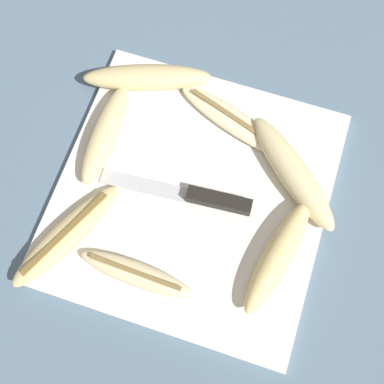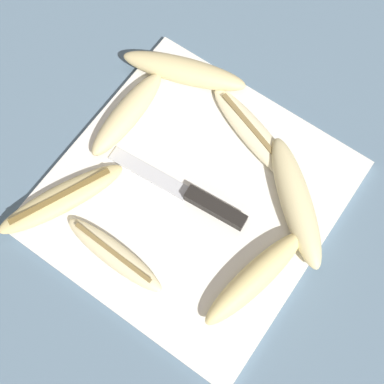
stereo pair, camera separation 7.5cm
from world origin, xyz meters
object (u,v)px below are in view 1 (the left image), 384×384
Objects in this scene: banana_soft_right at (293,173)px; banana_mellow_near at (147,78)px; banana_golden_short at (278,256)px; banana_spotted_left at (66,235)px; banana_ripe_center at (105,134)px; banana_bright_far at (234,121)px; knife at (203,198)px; banana_cream_curved at (136,274)px.

banana_mellow_near is (0.08, 0.25, -0.00)m from banana_soft_right.
banana_soft_right reaches higher than banana_golden_short.
banana_mellow_near is at bearing -4.74° from banana_spotted_left.
banana_bright_far is at bearing -64.30° from banana_ripe_center.
banana_ripe_center is (-0.11, 0.03, -0.00)m from banana_mellow_near.
banana_cream_curved is at bearing 153.88° from knife.
banana_ripe_center is at bearing 71.32° from banana_golden_short.
banana_golden_short is 0.29m from banana_spotted_left.
banana_mellow_near is 1.09× the size of banana_golden_short.
banana_mellow_near is at bearing 51.82° from banana_golden_short.
knife is 0.20m from banana_spotted_left.
banana_soft_right is 0.33m from banana_spotted_left.
knife is at bearing -55.53° from banana_spotted_left.
banana_spotted_left is (-0.06, 0.28, -0.01)m from banana_golden_short.
banana_ripe_center is (0.10, 0.29, -0.00)m from banana_golden_short.
banana_soft_right is at bearing -108.41° from banana_mellow_near.
banana_ripe_center is at bearing 69.91° from knife.
banana_golden_short is (-0.12, -0.01, -0.00)m from banana_soft_right.
banana_soft_right is (0.07, -0.11, 0.01)m from knife.
knife is 0.13m from banana_bright_far.
banana_soft_right is at bearing -84.84° from banana_ripe_center.
banana_bright_far is at bearing 60.95° from banana_soft_right.
banana_mellow_near is 0.15m from banana_bright_far.
banana_mellow_near is at bearing 71.59° from banana_soft_right.
banana_mellow_near is at bearing 80.14° from banana_bright_far.
banana_ripe_center is at bearing 95.16° from banana_soft_right.
banana_soft_right is at bearing -61.07° from knife.
banana_spotted_left is 0.11m from banana_cream_curved.
banana_ripe_center reaches higher than knife.
banana_soft_right is 1.07× the size of banana_ripe_center.
banana_bright_far is at bearing -6.76° from knife.
knife is at bearing -21.78° from banana_cream_curved.
banana_golden_short reaches higher than banana_cream_curved.
banana_golden_short is at bearing -174.74° from banana_soft_right.
banana_spotted_left and banana_cream_curved have the same top height.
banana_bright_far is (0.06, 0.10, -0.01)m from banana_soft_right.
banana_soft_right is 0.12m from banana_golden_short.
banana_mellow_near is 0.27m from banana_spotted_left.
banana_spotted_left is at bearing 102.20° from banana_golden_short.
banana_soft_right reaches higher than knife.
banana_soft_right is at bearing -38.54° from banana_cream_curved.
banana_bright_far is 0.27m from banana_cream_curved.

